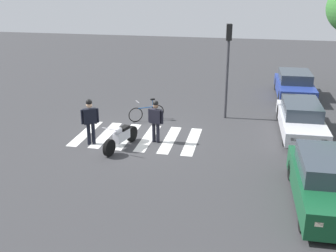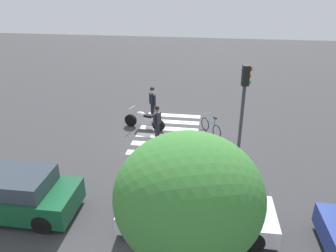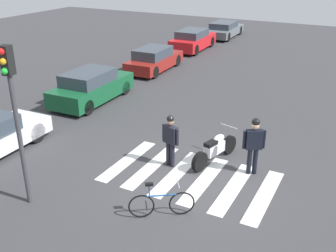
# 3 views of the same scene
# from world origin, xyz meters

# --- Properties ---
(ground_plane) EXTENTS (60.00, 60.00, 0.00)m
(ground_plane) POSITION_xyz_m (0.00, 0.00, 0.00)
(ground_plane) COLOR #38383A
(police_motorcycle) EXTENTS (2.18, 0.84, 1.03)m
(police_motorcycle) POSITION_xyz_m (1.22, -0.29, 0.46)
(police_motorcycle) COLOR black
(police_motorcycle) RESTS_ON ground_plane
(leaning_bicycle) EXTENTS (1.00, 1.42, 0.99)m
(leaning_bicycle) POSITION_xyz_m (-2.10, -0.15, 0.37)
(leaning_bicycle) COLOR black
(leaning_bicycle) RESTS_ON ground_plane
(officer_on_foot) EXTENTS (0.42, 0.60, 1.82)m
(officer_on_foot) POSITION_xyz_m (1.06, -1.56, 1.06)
(officer_on_foot) COLOR black
(officer_on_foot) RESTS_ON ground_plane
(officer_by_motorcycle) EXTENTS (0.31, 0.63, 1.71)m
(officer_by_motorcycle) POSITION_xyz_m (0.35, 0.86, 0.98)
(officer_by_motorcycle) COLOR black
(officer_by_motorcycle) RESTS_ON ground_plane
(crosswalk_stripes) EXTENTS (2.95, 4.95, 0.01)m
(crosswalk_stripes) POSITION_xyz_m (0.00, 0.00, 0.00)
(crosswalk_stripes) COLOR silver
(crosswalk_stripes) RESTS_ON ground_plane
(car_white_van) EXTENTS (4.60, 1.77, 1.28)m
(car_white_van) POSITION_xyz_m (-1.95, 6.54, 0.62)
(car_white_van) COLOR black
(car_white_van) RESTS_ON ground_plane
(car_green_compact) EXTENTS (4.32, 1.88, 1.44)m
(car_green_compact) POSITION_xyz_m (3.97, 6.69, 0.69)
(car_green_compact) COLOR black
(car_green_compact) RESTS_ON ground_plane
(traffic_light_pole) EXTENTS (0.34, 0.27, 4.26)m
(traffic_light_pole) POSITION_xyz_m (-3.21, 3.32, 2.86)
(traffic_light_pole) COLOR #38383D
(traffic_light_pole) RESTS_ON ground_plane
(street_tree_mid) EXTENTS (2.49, 2.49, 4.64)m
(street_tree_mid) POSITION_xyz_m (-1.89, 9.87, 3.55)
(street_tree_mid) COLOR brown
(street_tree_mid) RESTS_ON ground_plane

